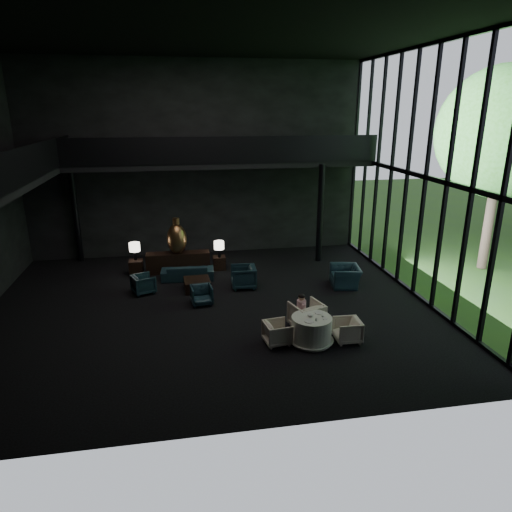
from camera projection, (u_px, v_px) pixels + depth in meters
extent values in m
cube|color=black|center=(212.00, 308.00, 14.62)|extent=(14.00, 12.00, 0.02)
cube|color=black|center=(203.00, 33.00, 12.14)|extent=(14.00, 12.00, 0.02)
cube|color=black|center=(197.00, 161.00, 19.00)|extent=(14.00, 0.04, 8.00)
cube|color=black|center=(234.00, 238.00, 7.76)|extent=(14.00, 0.04, 8.00)
cube|color=black|center=(223.00, 163.00, 18.23)|extent=(12.00, 2.00, 0.25)
cube|color=black|center=(23.00, 166.00, 12.37)|extent=(0.06, 12.00, 1.00)
cube|color=black|center=(226.00, 150.00, 17.11)|extent=(12.00, 0.06, 1.00)
cylinder|color=black|center=(76.00, 214.00, 18.51)|extent=(0.24, 0.24, 4.00)
cylinder|color=black|center=(320.00, 214.00, 18.54)|extent=(0.24, 0.24, 4.00)
cylinder|color=#382D23|center=(491.00, 208.00, 17.55)|extent=(0.36, 0.36, 4.90)
sphere|color=#2B5E21|center=(503.00, 132.00, 16.68)|extent=(4.80, 4.80, 4.80)
cube|color=black|center=(178.00, 262.00, 17.74)|extent=(2.44, 0.55, 0.78)
ellipsoid|color=#AA892B|center=(177.00, 239.00, 17.36)|extent=(0.74, 0.74, 1.15)
cylinder|color=#AA892B|center=(176.00, 221.00, 17.15)|extent=(0.26, 0.26, 0.23)
cube|color=black|center=(136.00, 267.00, 17.49)|extent=(0.51, 0.51, 0.56)
cylinder|color=black|center=(135.00, 256.00, 17.39)|extent=(0.12, 0.12, 0.36)
cylinder|color=white|center=(135.00, 247.00, 17.29)|extent=(0.41, 0.41, 0.33)
cube|color=black|center=(219.00, 263.00, 18.05)|extent=(0.48, 0.48, 0.53)
cylinder|color=black|center=(219.00, 253.00, 17.82)|extent=(0.12, 0.12, 0.34)
cylinder|color=white|center=(219.00, 245.00, 17.72)|extent=(0.39, 0.39, 0.31)
imported|color=#1B2835|center=(187.00, 270.00, 16.96)|extent=(1.82, 0.63, 0.70)
imported|color=black|center=(143.00, 284.00, 15.69)|extent=(0.81, 0.84, 0.67)
imported|color=#13252C|center=(243.00, 275.00, 16.15)|extent=(0.93, 0.99, 0.97)
imported|color=#10293A|center=(202.00, 295.00, 14.81)|extent=(0.65, 0.61, 0.61)
imported|color=#132A3B|center=(346.00, 273.00, 16.28)|extent=(0.93, 1.26, 1.01)
cube|color=black|center=(197.00, 285.00, 16.00)|extent=(0.93, 0.93, 0.39)
cylinder|color=white|center=(311.00, 330.00, 12.35)|extent=(1.09, 1.09, 0.75)
cone|color=white|center=(311.00, 341.00, 12.45)|extent=(1.24, 1.24, 0.10)
imported|color=beige|center=(307.00, 312.00, 13.15)|extent=(1.15, 1.11, 0.97)
imported|color=silver|center=(347.00, 330.00, 12.45)|extent=(0.60, 0.64, 0.63)
imported|color=#B4ABA5|center=(277.00, 333.00, 12.32)|extent=(0.64, 0.67, 0.62)
cylinder|color=#C2729B|center=(301.00, 306.00, 13.17)|extent=(0.27, 0.27, 0.38)
sphere|color=#D8A884|center=(302.00, 297.00, 13.08)|extent=(0.19, 0.19, 0.19)
ellipsoid|color=black|center=(302.00, 296.00, 13.08)|extent=(0.20, 0.20, 0.13)
cylinder|color=white|center=(309.00, 321.00, 12.00)|extent=(0.31, 0.31, 0.02)
cylinder|color=white|center=(319.00, 313.00, 12.50)|extent=(0.25, 0.25, 0.02)
cylinder|color=white|center=(325.00, 319.00, 12.15)|extent=(0.18, 0.18, 0.01)
cylinder|color=white|center=(323.00, 316.00, 12.25)|extent=(0.08, 0.08, 0.06)
ellipsoid|color=white|center=(310.00, 315.00, 12.27)|extent=(0.16, 0.16, 0.08)
cylinder|color=#99999E|center=(316.00, 320.00, 12.03)|extent=(0.06, 0.06, 0.07)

